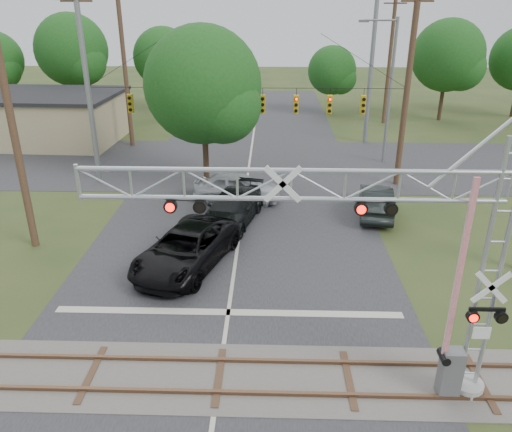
{
  "coord_description": "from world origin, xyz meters",
  "views": [
    {
      "loc": [
        1.52,
        -10.13,
        10.78
      ],
      "look_at": [
        0.98,
        7.5,
        3.1
      ],
      "focal_mm": 35.0,
      "sensor_mm": 36.0,
      "label": 1
    }
  ],
  "objects_px": {
    "pickup_black": "(186,249)",
    "commercial_building": "(17,117)",
    "sedan_silver": "(237,187)",
    "streetlight": "(388,85)",
    "traffic_signal_span": "(260,94)",
    "car_dark": "(232,208)",
    "crossing_gantry": "(368,247)"
  },
  "relations": [
    {
      "from": "pickup_black",
      "to": "commercial_building",
      "type": "distance_m",
      "value": 27.08
    },
    {
      "from": "sedan_silver",
      "to": "commercial_building",
      "type": "relative_size",
      "value": 0.29
    },
    {
      "from": "streetlight",
      "to": "traffic_signal_span",
      "type": "bearing_deg",
      "value": -151.1
    },
    {
      "from": "car_dark",
      "to": "sedan_silver",
      "type": "height_order",
      "value": "sedan_silver"
    },
    {
      "from": "car_dark",
      "to": "sedan_silver",
      "type": "bearing_deg",
      "value": 102.66
    },
    {
      "from": "commercial_building",
      "to": "pickup_black",
      "type": "bearing_deg",
      "value": -48.06
    },
    {
      "from": "traffic_signal_span",
      "to": "car_dark",
      "type": "bearing_deg",
      "value": -101.83
    },
    {
      "from": "traffic_signal_span",
      "to": "sedan_silver",
      "type": "relative_size",
      "value": 3.89
    },
    {
      "from": "crossing_gantry",
      "to": "pickup_black",
      "type": "xyz_separation_m",
      "value": [
        -6.21,
        7.38,
        -3.95
      ]
    },
    {
      "from": "crossing_gantry",
      "to": "traffic_signal_span",
      "type": "bearing_deg",
      "value": 100.05
    },
    {
      "from": "streetlight",
      "to": "commercial_building",
      "type": "bearing_deg",
      "value": 169.77
    },
    {
      "from": "crossing_gantry",
      "to": "traffic_signal_span",
      "type": "xyz_separation_m",
      "value": [
        -3.25,
        18.37,
        0.77
      ]
    },
    {
      "from": "pickup_black",
      "to": "sedan_silver",
      "type": "xyz_separation_m",
      "value": [
        1.71,
        7.84,
        -0.01
      ]
    },
    {
      "from": "crossing_gantry",
      "to": "streetlight",
      "type": "bearing_deg",
      "value": 77.03
    },
    {
      "from": "crossing_gantry",
      "to": "traffic_signal_span",
      "type": "height_order",
      "value": "traffic_signal_span"
    },
    {
      "from": "crossing_gantry",
      "to": "streetlight",
      "type": "relative_size",
      "value": 1.17
    },
    {
      "from": "crossing_gantry",
      "to": "commercial_building",
      "type": "height_order",
      "value": "crossing_gantry"
    },
    {
      "from": "car_dark",
      "to": "commercial_building",
      "type": "relative_size",
      "value": 0.33
    },
    {
      "from": "traffic_signal_span",
      "to": "streetlight",
      "type": "distance_m",
      "value": 9.79
    },
    {
      "from": "pickup_black",
      "to": "commercial_building",
      "type": "height_order",
      "value": "commercial_building"
    },
    {
      "from": "sedan_silver",
      "to": "crossing_gantry",
      "type": "bearing_deg",
      "value": -157.3
    },
    {
      "from": "commercial_building",
      "to": "streetlight",
      "type": "distance_m",
      "value": 29.39
    },
    {
      "from": "crossing_gantry",
      "to": "streetlight",
      "type": "xyz_separation_m",
      "value": [
        5.32,
        23.1,
        0.65
      ]
    },
    {
      "from": "pickup_black",
      "to": "crossing_gantry",
      "type": "bearing_deg",
      "value": -31.5
    },
    {
      "from": "car_dark",
      "to": "commercial_building",
      "type": "distance_m",
      "value": 24.85
    },
    {
      "from": "crossing_gantry",
      "to": "streetlight",
      "type": "distance_m",
      "value": 23.71
    },
    {
      "from": "crossing_gantry",
      "to": "traffic_signal_span",
      "type": "distance_m",
      "value": 18.67
    },
    {
      "from": "car_dark",
      "to": "traffic_signal_span",
      "type": "bearing_deg",
      "value": 92.08
    },
    {
      "from": "crossing_gantry",
      "to": "car_dark",
      "type": "bearing_deg",
      "value": 110.67
    },
    {
      "from": "car_dark",
      "to": "sedan_silver",
      "type": "xyz_separation_m",
      "value": [
        0.07,
        3.12,
        0.04
      ]
    },
    {
      "from": "crossing_gantry",
      "to": "car_dark",
      "type": "distance_m",
      "value": 13.54
    },
    {
      "from": "commercial_building",
      "to": "car_dark",
      "type": "bearing_deg",
      "value": -38.16
    }
  ]
}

